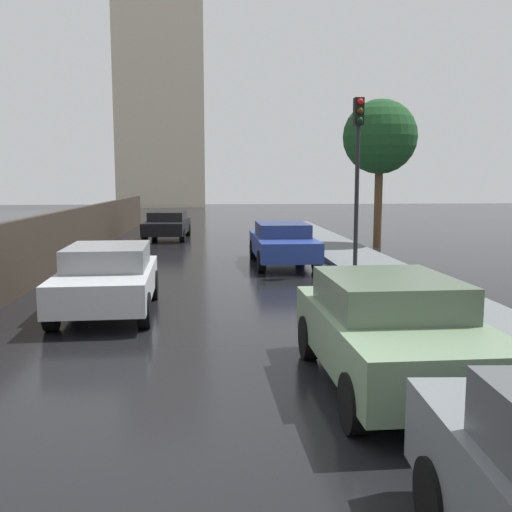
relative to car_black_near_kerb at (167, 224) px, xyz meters
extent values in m
plane|color=black|center=(1.83, -20.74, -0.68)|extent=(120.00, 120.00, 0.00)
cube|color=black|center=(0.00, -0.01, -0.10)|extent=(1.97, 4.52, 0.56)
cube|color=black|center=(0.00, 0.05, 0.38)|extent=(1.66, 2.31, 0.41)
cylinder|color=black|center=(0.76, -1.52, -0.38)|extent=(0.24, 0.61, 0.60)
cylinder|color=black|center=(-0.88, -1.45, -0.38)|extent=(0.24, 0.61, 0.60)
cylinder|color=black|center=(0.88, 1.42, -0.38)|extent=(0.24, 0.61, 0.60)
cylinder|color=black|center=(-0.76, 1.49, -0.38)|extent=(0.24, 0.61, 0.60)
cube|color=navy|center=(4.31, -8.51, -0.06)|extent=(1.82, 4.57, 0.59)
cube|color=navy|center=(4.31, -8.41, 0.45)|extent=(1.59, 2.22, 0.42)
cylinder|color=black|center=(3.48, -7.02, -0.35)|extent=(0.23, 0.65, 0.65)
cylinder|color=black|center=(5.12, -7.01, -0.35)|extent=(0.23, 0.65, 0.65)
cylinder|color=black|center=(3.50, -10.02, -0.35)|extent=(0.23, 0.65, 0.65)
cylinder|color=black|center=(5.14, -10.01, -0.35)|extent=(0.23, 0.65, 0.65)
cylinder|color=black|center=(3.77, -22.61, -0.37)|extent=(0.26, 0.63, 0.62)
cube|color=#B2B5BA|center=(-0.04, -14.93, -0.06)|extent=(1.95, 3.99, 0.58)
cube|color=gray|center=(-0.05, -14.77, 0.46)|extent=(1.66, 2.10, 0.45)
cylinder|color=black|center=(0.83, -16.18, -0.35)|extent=(0.25, 0.67, 0.66)
cylinder|color=black|center=(-0.81, -16.25, -0.35)|extent=(0.25, 0.67, 0.66)
cylinder|color=black|center=(0.72, -13.60, -0.35)|extent=(0.25, 0.67, 0.66)
cylinder|color=black|center=(-0.92, -13.67, -0.35)|extent=(0.25, 0.67, 0.66)
cube|color=slate|center=(4.39, -19.47, -0.02)|extent=(1.91, 3.94, 0.66)
cube|color=#4D5C49|center=(4.39, -19.28, 0.53)|extent=(1.65, 2.02, 0.44)
cylinder|color=black|center=(3.52, -18.21, -0.35)|extent=(0.23, 0.66, 0.65)
cylinder|color=black|center=(5.20, -18.17, -0.35)|extent=(0.23, 0.66, 0.65)
cylinder|color=black|center=(3.58, -20.78, -0.35)|extent=(0.23, 0.66, 0.65)
cylinder|color=black|center=(5.26, -20.74, -0.35)|extent=(0.23, 0.66, 0.65)
cylinder|color=black|center=(6.16, -10.55, 1.49)|extent=(0.12, 0.12, 4.07)
cube|color=black|center=(6.16, -10.55, 3.90)|extent=(0.26, 0.26, 0.75)
sphere|color=red|center=(6.16, -10.72, 4.15)|extent=(0.17, 0.17, 0.17)
sphere|color=#392405|center=(6.16, -10.72, 3.90)|extent=(0.17, 0.17, 0.17)
sphere|color=black|center=(6.16, -10.72, 3.65)|extent=(0.17, 0.17, 0.17)
cylinder|color=#4C3823|center=(8.78, -3.78, 1.01)|extent=(0.32, 0.32, 3.38)
sphere|color=#19421E|center=(8.78, -3.78, 3.74)|extent=(2.95, 2.95, 2.95)
cube|color=beige|center=(-3.86, 35.98, 11.50)|extent=(10.38, 12.06, 24.36)
camera|label=1|loc=(2.10, -26.47, 2.00)|focal=39.97mm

